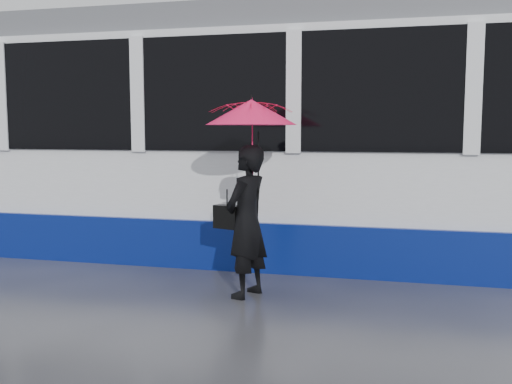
# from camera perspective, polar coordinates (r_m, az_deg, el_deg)

# --- Properties ---
(ground) EXTENTS (90.00, 90.00, 0.00)m
(ground) POSITION_cam_1_polar(r_m,az_deg,el_deg) (6.13, -7.90, -10.47)
(ground) COLOR #2D2D32
(ground) RESTS_ON ground
(rails) EXTENTS (34.00, 1.51, 0.02)m
(rails) POSITION_cam_1_polar(r_m,az_deg,el_deg) (8.43, -1.56, -5.74)
(rails) COLOR #3F3D38
(rails) RESTS_ON ground
(tram) EXTENTS (26.00, 2.56, 3.35)m
(tram) POSITION_cam_1_polar(r_m,az_deg,el_deg) (8.39, -4.90, 5.39)
(tram) COLOR white
(tram) RESTS_ON ground
(woman) EXTENTS (0.55, 0.67, 1.60)m
(woman) POSITION_cam_1_polar(r_m,az_deg,el_deg) (5.97, -0.94, -2.97)
(woman) COLOR black
(woman) RESTS_ON ground
(umbrella) EXTENTS (1.19, 1.19, 1.08)m
(umbrella) POSITION_cam_1_polar(r_m,az_deg,el_deg) (5.89, -0.48, 6.22)
(umbrella) COLOR #E0128B
(umbrella) RESTS_ON ground
(handbag) EXTENTS (0.31, 0.21, 0.43)m
(handbag) POSITION_cam_1_polar(r_m,az_deg,el_deg) (6.05, -2.91, -2.49)
(handbag) COLOR black
(handbag) RESTS_ON ground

